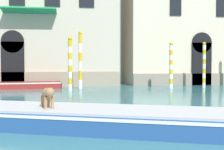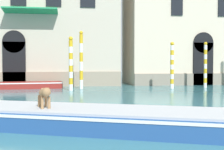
# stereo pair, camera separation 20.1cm
# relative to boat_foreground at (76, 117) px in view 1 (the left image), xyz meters

# --- Properties ---
(palazzo_right) EXTENTS (15.21, 6.13, 14.77)m
(palazzo_right) POSITION_rel_boat_foreground_xyz_m (12.72, 18.83, 7.06)
(palazzo_right) COLOR beige
(palazzo_right) RESTS_ON ground_plane
(boat_foreground) EXTENTS (9.15, 5.38, 0.58)m
(boat_foreground) POSITION_rel_boat_foreground_xyz_m (0.00, 0.00, 0.00)
(boat_foreground) COLOR #234C8C
(boat_foreground) RESTS_ON ground_plane
(dog_on_deck) EXTENTS (0.43, 0.92, 0.62)m
(dog_on_deck) POSITION_rel_boat_foreground_xyz_m (-0.81, 0.01, 0.67)
(dog_on_deck) COLOR #997047
(dog_on_deck) RESTS_ON boat_foreground
(boat_moored_near_palazzo) EXTENTS (6.11, 2.17, 0.47)m
(boat_moored_near_palazzo) POSITION_rel_boat_foreground_xyz_m (-3.66, 14.34, -0.06)
(boat_moored_near_palazzo) COLOR maroon
(boat_moored_near_palazzo) RESTS_ON ground_plane
(mooring_pole_0) EXTENTS (0.26, 0.26, 4.16)m
(mooring_pole_0) POSITION_rel_boat_foreground_xyz_m (0.72, 13.45, 1.79)
(mooring_pole_0) COLOR white
(mooring_pole_0) RESTS_ON ground_plane
(mooring_pole_2) EXTENTS (0.24, 0.24, 3.45)m
(mooring_pole_2) POSITION_rel_boat_foreground_xyz_m (10.08, 13.38, 1.44)
(mooring_pole_2) COLOR white
(mooring_pole_2) RESTS_ON ground_plane
(mooring_pole_3) EXTENTS (0.27, 0.27, 3.39)m
(mooring_pole_3) POSITION_rel_boat_foreground_xyz_m (7.27, 12.82, 1.41)
(mooring_pole_3) COLOR white
(mooring_pole_3) RESTS_ON ground_plane
(mooring_pole_4) EXTENTS (0.28, 0.28, 3.64)m
(mooring_pole_4) POSITION_rel_boat_foreground_xyz_m (-0.02, 12.15, 1.54)
(mooring_pole_4) COLOR white
(mooring_pole_4) RESTS_ON ground_plane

